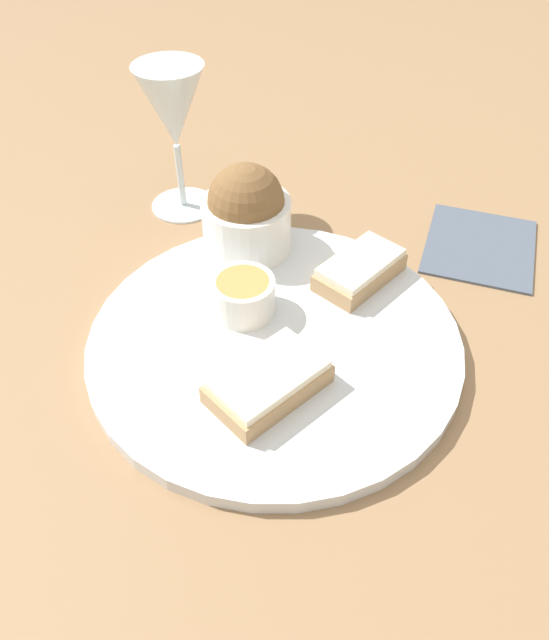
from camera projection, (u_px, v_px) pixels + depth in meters
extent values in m
plane|color=#93704C|center=(275.00, 346.00, 0.58)|extent=(4.00, 4.00, 0.00)
cylinder|color=silver|center=(275.00, 341.00, 0.58)|extent=(0.34, 0.34, 0.01)
cylinder|color=white|center=(247.00, 225.00, 0.65)|extent=(0.09, 0.09, 0.06)
sphere|color=brown|center=(246.00, 202.00, 0.63)|extent=(0.08, 0.08, 0.08)
cylinder|color=white|center=(243.00, 296.00, 0.58)|extent=(0.06, 0.06, 0.04)
cylinder|color=tan|center=(243.00, 286.00, 0.58)|extent=(0.05, 0.05, 0.01)
cube|color=tan|center=(268.00, 384.00, 0.52)|extent=(0.11, 0.07, 0.02)
cube|color=#F4E5C1|center=(268.00, 374.00, 0.51)|extent=(0.10, 0.07, 0.01)
cube|color=tan|center=(360.00, 273.00, 0.62)|extent=(0.10, 0.06, 0.02)
cube|color=#F4E5C1|center=(361.00, 262.00, 0.62)|extent=(0.09, 0.05, 0.01)
cylinder|color=silver|center=(184.00, 204.00, 0.75)|extent=(0.08, 0.08, 0.01)
cylinder|color=silver|center=(180.00, 175.00, 0.72)|extent=(0.01, 0.01, 0.07)
cone|color=silver|center=(172.00, 107.00, 0.67)|extent=(0.08, 0.08, 0.09)
cube|color=#4C5666|center=(480.00, 245.00, 0.69)|extent=(0.17, 0.16, 0.01)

